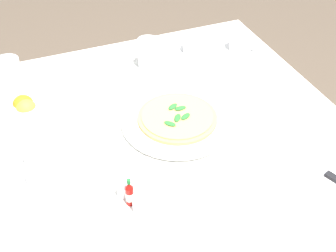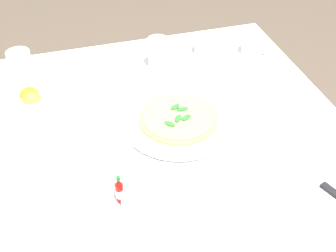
{
  "view_description": "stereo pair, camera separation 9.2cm",
  "coord_description": "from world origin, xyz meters",
  "px_view_note": "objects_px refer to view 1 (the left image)",
  "views": [
    {
      "loc": [
        -0.88,
        0.32,
        1.59
      ],
      "look_at": [
        0.02,
        -0.04,
        0.77
      ],
      "focal_mm": 47.45,
      "sensor_mm": 36.0,
      "label": 1
    },
    {
      "loc": [
        -0.91,
        0.23,
        1.59
      ],
      "look_at": [
        0.02,
        -0.04,
        0.77
      ],
      "focal_mm": 47.45,
      "sensor_mm": 36.0,
      "label": 2
    }
  ],
  "objects_px": {
    "napkin_folded": "(321,175)",
    "hot_sauce_bottle": "(130,194)",
    "water_glass_center_back": "(148,55)",
    "water_glass_near_right": "(10,75)",
    "coffee_cup_near_left": "(194,45)",
    "pizza_plate": "(177,121)",
    "pizza": "(177,117)",
    "citrus_bowl": "(26,110)",
    "coffee_cup_far_left": "(240,43)",
    "pepper_shaker": "(138,204)",
    "coffee_cup_right_edge": "(41,175)",
    "dinner_knife": "(321,171)",
    "salt_shaker": "(122,189)"
  },
  "relations": [
    {
      "from": "hot_sauce_bottle",
      "to": "salt_shaker",
      "type": "height_order",
      "value": "hot_sauce_bottle"
    },
    {
      "from": "hot_sauce_bottle",
      "to": "coffee_cup_far_left",
      "type": "bearing_deg",
      "value": -47.82
    },
    {
      "from": "water_glass_center_back",
      "to": "water_glass_near_right",
      "type": "bearing_deg",
      "value": 84.85
    },
    {
      "from": "water_glass_center_back",
      "to": "hot_sauce_bottle",
      "type": "distance_m",
      "value": 0.61
    },
    {
      "from": "pizza",
      "to": "citrus_bowl",
      "type": "xyz_separation_m",
      "value": [
        0.2,
        0.4,
        0.0
      ]
    },
    {
      "from": "napkin_folded",
      "to": "citrus_bowl",
      "type": "relative_size",
      "value": 1.64
    },
    {
      "from": "water_glass_near_right",
      "to": "pizza",
      "type": "bearing_deg",
      "value": -130.89
    },
    {
      "from": "coffee_cup_right_edge",
      "to": "coffee_cup_far_left",
      "type": "height_order",
      "value": "coffee_cup_far_left"
    },
    {
      "from": "coffee_cup_far_left",
      "to": "citrus_bowl",
      "type": "relative_size",
      "value": 0.87
    },
    {
      "from": "coffee_cup_near_left",
      "to": "coffee_cup_far_left",
      "type": "xyz_separation_m",
      "value": [
        -0.05,
        -0.16,
        0.0
      ]
    },
    {
      "from": "pizza",
      "to": "pepper_shaker",
      "type": "xyz_separation_m",
      "value": [
        -0.26,
        0.21,
        0.0
      ]
    },
    {
      "from": "coffee_cup_right_edge",
      "to": "dinner_knife",
      "type": "relative_size",
      "value": 0.69
    },
    {
      "from": "napkin_folded",
      "to": "hot_sauce_bottle",
      "type": "bearing_deg",
      "value": 63.26
    },
    {
      "from": "coffee_cup_near_left",
      "to": "water_glass_center_back",
      "type": "relative_size",
      "value": 1.26
    },
    {
      "from": "coffee_cup_right_edge",
      "to": "citrus_bowl",
      "type": "height_order",
      "value": "citrus_bowl"
    },
    {
      "from": "coffee_cup_far_left",
      "to": "citrus_bowl",
      "type": "bearing_deg",
      "value": 97.77
    },
    {
      "from": "coffee_cup_far_left",
      "to": "water_glass_near_right",
      "type": "height_order",
      "value": "water_glass_near_right"
    },
    {
      "from": "pizza",
      "to": "coffee_cup_near_left",
      "type": "height_order",
      "value": "coffee_cup_near_left"
    },
    {
      "from": "pizza",
      "to": "coffee_cup_far_left",
      "type": "xyz_separation_m",
      "value": [
        0.3,
        -0.37,
        0.01
      ]
    },
    {
      "from": "coffee_cup_near_left",
      "to": "water_glass_center_back",
      "type": "xyz_separation_m",
      "value": [
        -0.02,
        0.18,
        0.01
      ]
    },
    {
      "from": "pizza",
      "to": "salt_shaker",
      "type": "bearing_deg",
      "value": 131.9
    },
    {
      "from": "coffee_cup_right_edge",
      "to": "citrus_bowl",
      "type": "bearing_deg",
      "value": -0.59
    },
    {
      "from": "coffee_cup_near_left",
      "to": "dinner_knife",
      "type": "height_order",
      "value": "coffee_cup_near_left"
    },
    {
      "from": "water_glass_center_back",
      "to": "pizza_plate",
      "type": "bearing_deg",
      "value": 175.11
    },
    {
      "from": "pizza",
      "to": "hot_sauce_bottle",
      "type": "bearing_deg",
      "value": 136.79
    },
    {
      "from": "hot_sauce_bottle",
      "to": "coffee_cup_right_edge",
      "type": "bearing_deg",
      "value": 51.47
    },
    {
      "from": "pizza_plate",
      "to": "dinner_knife",
      "type": "bearing_deg",
      "value": -142.47
    },
    {
      "from": "water_glass_near_right",
      "to": "dinner_knife",
      "type": "xyz_separation_m",
      "value": [
        -0.7,
        -0.68,
        -0.02
      ]
    },
    {
      "from": "citrus_bowl",
      "to": "salt_shaker",
      "type": "distance_m",
      "value": 0.44
    },
    {
      "from": "water_glass_near_right",
      "to": "pepper_shaker",
      "type": "relative_size",
      "value": 1.88
    },
    {
      "from": "pizza",
      "to": "salt_shaker",
      "type": "height_order",
      "value": "salt_shaker"
    },
    {
      "from": "pizza",
      "to": "hot_sauce_bottle",
      "type": "height_order",
      "value": "hot_sauce_bottle"
    },
    {
      "from": "pizza",
      "to": "coffee_cup_far_left",
      "type": "relative_size",
      "value": 1.79
    },
    {
      "from": "water_glass_near_right",
      "to": "pepper_shaker",
      "type": "xyz_separation_m",
      "value": [
        -0.63,
        -0.21,
        -0.02
      ]
    },
    {
      "from": "coffee_cup_near_left",
      "to": "pizza_plate",
      "type": "bearing_deg",
      "value": 148.97
    },
    {
      "from": "coffee_cup_far_left",
      "to": "hot_sauce_bottle",
      "type": "height_order",
      "value": "hot_sauce_bottle"
    },
    {
      "from": "hot_sauce_bottle",
      "to": "pepper_shaker",
      "type": "bearing_deg",
      "value": -160.35
    },
    {
      "from": "pizza_plate",
      "to": "coffee_cup_far_left",
      "type": "relative_size",
      "value": 2.52
    },
    {
      "from": "water_glass_near_right",
      "to": "salt_shaker",
      "type": "bearing_deg",
      "value": -161.44
    },
    {
      "from": "pizza_plate",
      "to": "salt_shaker",
      "type": "bearing_deg",
      "value": 131.89
    },
    {
      "from": "dinner_knife",
      "to": "pepper_shaker",
      "type": "distance_m",
      "value": 0.47
    },
    {
      "from": "pizza",
      "to": "citrus_bowl",
      "type": "relative_size",
      "value": 1.55
    },
    {
      "from": "coffee_cup_far_left",
      "to": "pepper_shaker",
      "type": "xyz_separation_m",
      "value": [
        -0.56,
        0.58,
        -0.01
      ]
    },
    {
      "from": "pizza",
      "to": "hot_sauce_bottle",
      "type": "distance_m",
      "value": 0.32
    },
    {
      "from": "coffee_cup_right_edge",
      "to": "citrus_bowl",
      "type": "relative_size",
      "value": 0.87
    },
    {
      "from": "water_glass_near_right",
      "to": "water_glass_center_back",
      "type": "height_order",
      "value": "water_glass_near_right"
    },
    {
      "from": "water_glass_near_right",
      "to": "napkin_folded",
      "type": "xyz_separation_m",
      "value": [
        -0.7,
        -0.68,
        -0.04
      ]
    },
    {
      "from": "water_glass_center_back",
      "to": "salt_shaker",
      "type": "xyz_separation_m",
      "value": [
        -0.53,
        0.26,
        -0.02
      ]
    },
    {
      "from": "coffee_cup_right_edge",
      "to": "coffee_cup_near_left",
      "type": "bearing_deg",
      "value": -54.54
    },
    {
      "from": "napkin_folded",
      "to": "citrus_bowl",
      "type": "height_order",
      "value": "citrus_bowl"
    }
  ]
}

